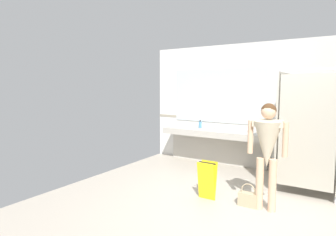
{
  "coord_description": "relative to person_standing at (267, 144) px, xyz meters",
  "views": [
    {
      "loc": [
        1.22,
        -3.81,
        1.79
      ],
      "look_at": [
        -1.56,
        0.52,
        1.24
      ],
      "focal_mm": 30.61,
      "sensor_mm": 36.0,
      "label": 1
    }
  ],
  "objects": [
    {
      "name": "wall_back_tile_band",
      "position": [
        -0.24,
        2.17,
        0.06
      ],
      "size": [
        6.19,
        0.01,
        0.06
      ],
      "primitive_type": "cube",
      "color": "#9E937F",
      "rests_on": "wall_back"
    },
    {
      "name": "soap_dispenser",
      "position": [
        -2.07,
        2.04,
        -0.08
      ],
      "size": [
        0.07,
        0.07,
        0.19
      ],
      "color": "teal",
      "rests_on": "vanity_counter"
    },
    {
      "name": "wet_floor_sign",
      "position": [
        -0.9,
        -0.07,
        -0.67
      ],
      "size": [
        0.28,
        0.19,
        0.61
      ],
      "color": "yellow",
      "rests_on": "ground_plane"
    },
    {
      "name": "wall_back",
      "position": [
        -0.24,
        2.23,
        0.4
      ],
      "size": [
        6.19,
        0.12,
        2.77
      ],
      "primitive_type": "cube",
      "color": "silver",
      "rests_on": "ground_plane"
    },
    {
      "name": "handbag",
      "position": [
        -0.26,
        0.0,
        -0.87
      ],
      "size": [
        0.28,
        0.13,
        0.35
      ],
      "color": "tan",
      "rests_on": "ground_plane"
    },
    {
      "name": "ground_plane",
      "position": [
        -0.24,
        -0.36,
        -1.04
      ],
      "size": [
        6.19,
        5.66,
        0.1
      ],
      "primitive_type": "cube",
      "color": "#B2A899"
    },
    {
      "name": "vanity_counter",
      "position": [
        -1.67,
        1.95,
        -0.38
      ],
      "size": [
        2.38,
        0.57,
        0.93
      ],
      "color": "#B2ADA3",
      "rests_on": "ground_plane"
    },
    {
      "name": "person_standing",
      "position": [
        0.0,
        0.0,
        0.0
      ],
      "size": [
        0.56,
        0.42,
        1.57
      ],
      "color": "#DBAD89",
      "rests_on": "ground_plane"
    },
    {
      "name": "mirror_panel",
      "position": [
        -1.67,
        2.16,
        0.61
      ],
      "size": [
        2.28,
        0.02,
        1.26
      ],
      "primitive_type": "cube",
      "color": "silver",
      "rests_on": "wall_back"
    }
  ]
}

